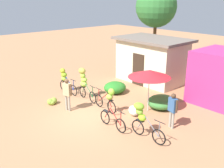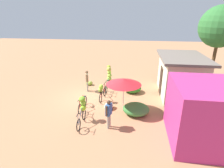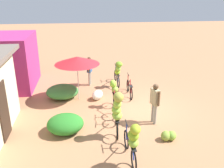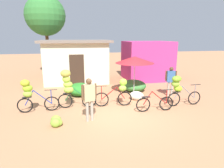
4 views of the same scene
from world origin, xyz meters
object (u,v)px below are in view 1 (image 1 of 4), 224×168
market_umbrella (149,74)px  tree_behind_building (156,7)px  produce_sack (134,111)px  bicycle_leftmost (65,79)px  person_vendor (67,91)px  bicycle_by_shop (113,121)px  person_bystander (173,107)px  building_low (152,60)px  bicycle_center_loaded (108,98)px  bicycle_near_pile (84,81)px  banana_pile_on_ground (52,101)px  bicycle_rightmost (142,117)px

market_umbrella → tree_behind_building: bearing=127.5°
produce_sack → bicycle_leftmost: bearing=-171.5°
bicycle_leftmost → person_vendor: bearing=-29.8°
bicycle_by_shop → person_bystander: size_ratio=1.05×
building_low → produce_sack: (2.82, -4.66, -1.23)m
bicycle_leftmost → bicycle_by_shop: 5.16m
bicycle_center_loaded → bicycle_by_shop: 1.69m
bicycle_near_pile → bicycle_center_loaded: bearing=-4.6°
bicycle_near_pile → banana_pile_on_ground: bearing=-105.2°
building_low → bicycle_by_shop: building_low is taller
building_low → tree_behind_building: tree_behind_building is taller
banana_pile_on_ground → building_low: bearing=82.7°
tree_behind_building → market_umbrella: size_ratio=2.96×
market_umbrella → produce_sack: size_ratio=2.97×
person_vendor → person_bystander: (4.43, 2.31, -0.05)m
bicycle_rightmost → produce_sack: bearing=143.0°
market_umbrella → bicycle_rightmost: market_umbrella is taller
bicycle_leftmost → person_vendor: 2.64m
tree_behind_building → bicycle_rightmost: size_ratio=3.68×
tree_behind_building → person_bystander: size_ratio=3.94×
market_umbrella → bicycle_near_pile: size_ratio=1.21×
bicycle_rightmost → person_bystander: person_bystander is taller
bicycle_near_pile → produce_sack: (3.23, 0.48, -0.78)m
produce_sack → tree_behind_building: bearing=123.4°
building_low → bicycle_center_loaded: (1.74, -5.32, -0.75)m
bicycle_by_shop → person_bystander: 2.57m
bicycle_near_pile → person_bystander: 5.22m
tree_behind_building → bicycle_leftmost: size_ratio=3.63×
building_low → bicycle_rightmost: bearing=-53.1°
building_low → bicycle_near_pile: (-0.41, -5.15, -0.44)m
building_low → person_bystander: 6.48m
bicycle_rightmost → produce_sack: 2.07m
bicycle_by_shop → produce_sack: (-0.28, 1.59, -0.12)m
building_low → bicycle_center_loaded: 5.65m
bicycle_leftmost → bicycle_near_pile: (1.56, 0.23, 0.18)m
bicycle_by_shop → bicycle_center_loaded: bearing=145.6°
banana_pile_on_ground → person_bystander: person_bystander is taller
bicycle_by_shop → produce_sack: 1.61m
bicycle_near_pile → person_bystander: bicycle_near_pile is taller
tree_behind_building → bicycle_by_shop: tree_behind_building is taller
market_umbrella → bicycle_center_loaded: 2.30m
bicycle_by_shop → person_vendor: size_ratio=1.01×
produce_sack → bicycle_center_loaded: bearing=-148.8°
produce_sack → person_bystander: (1.93, 0.29, 0.73)m
produce_sack → person_vendor: bearing=-141.0°
person_vendor → bicycle_by_shop: bearing=8.9°
building_low → produce_sack: bearing=-58.8°
building_low → bicycle_by_shop: 7.06m
building_low → banana_pile_on_ground: (-0.88, -6.88, -1.29)m
bicycle_near_pile → bicycle_center_loaded: size_ratio=1.01×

